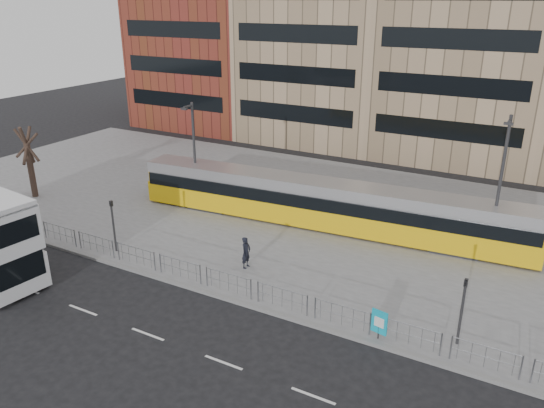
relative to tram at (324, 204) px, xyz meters
The scene contains 14 objects.
ground 10.50m from the tram, 90.23° to the right, with size 120.00×120.00×0.00m, color black.
plaza 2.27m from the tram, 91.49° to the left, with size 64.00×24.00×0.15m, color slate.
kerb 10.44m from the tram, 90.24° to the right, with size 64.00×0.25×0.17m, color gray.
building_row 26.46m from the tram, 86.40° to the left, with size 70.40×18.40×31.20m.
pedestrian_barrier 10.09m from the tram, 78.78° to the right, with size 32.07×0.07×1.10m.
road_markings 14.50m from the tram, 86.19° to the right, with size 62.00×0.12×0.01m, color white.
tram is the anchor object (origin of this frame).
ad_panel 12.19m from the tram, 55.00° to the right, with size 0.74×0.20×1.39m.
pedestrian 7.35m from the tram, 100.66° to the right, with size 0.65×0.42×1.77m, color black.
traffic_light_west 12.82m from the tram, 134.55° to the right, with size 0.20×0.23×3.10m.
traffic_light_east 13.27m from the tram, 40.92° to the right, with size 0.17×0.20×3.10m.
lamp_post_west 9.82m from the tram, behind, with size 0.45×1.04×7.18m.
lamp_post_east 10.38m from the tram, ahead, with size 0.45×1.04×8.03m.
bare_tree 21.77m from the tram, 165.61° to the right, with size 4.65×4.65×7.55m.
Camera 1 is at (12.27, -18.52, 13.83)m, focal length 35.00 mm.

